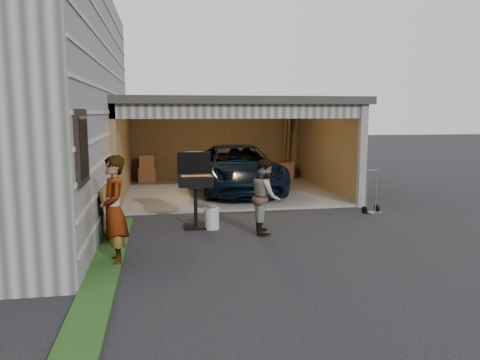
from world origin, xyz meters
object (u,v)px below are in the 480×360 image
object	(u,v)px
propane_tank	(212,218)
bbq_grill	(195,184)
woman	(114,211)
minivan	(237,170)
hand_truck	(372,205)
man	(266,196)
plywood_panel	(110,214)

from	to	relation	value
propane_tank	bbq_grill	bearing A→B (deg)	149.09
woman	minivan	bearing A→B (deg)	140.68
minivan	bbq_grill	xyz separation A→B (m)	(-1.63, -4.26, 0.26)
minivan	hand_truck	bearing A→B (deg)	-52.35
woman	bbq_grill	size ratio (longest dim) A/B	1.11
bbq_grill	woman	bearing A→B (deg)	-123.08
man	propane_tank	distance (m)	1.30
woman	man	size ratio (longest dim) A/B	1.16
plywood_panel	hand_truck	world-z (taller)	hand_truck
minivan	woman	world-z (taller)	woman
plywood_panel	woman	bearing A→B (deg)	-81.30
propane_tank	plywood_panel	size ratio (longest dim) A/B	0.43
man	woman	bearing A→B (deg)	127.28
propane_tank	hand_truck	xyz separation A→B (m)	(4.12, 0.91, -0.02)
propane_tank	plywood_panel	xyz separation A→B (m)	(-2.07, -0.53, 0.30)
man	propane_tank	world-z (taller)	man
man	bbq_grill	distance (m)	1.58
woman	plywood_panel	distance (m)	1.63
woman	bbq_grill	distance (m)	2.75
bbq_grill	propane_tank	distance (m)	0.83
man	bbq_grill	xyz separation A→B (m)	(-1.40, 0.71, 0.19)
man	propane_tank	size ratio (longest dim) A/B	3.34
propane_tank	woman	bearing A→B (deg)	-131.08
woman	plywood_panel	size ratio (longest dim) A/B	1.69
bbq_grill	propane_tank	bearing A→B (deg)	-30.91
woman	propane_tank	bearing A→B (deg)	125.09
bbq_grill	hand_truck	size ratio (longest dim) A/B	1.49
hand_truck	bbq_grill	bearing A→B (deg)	170.91
woman	hand_truck	bearing A→B (deg)	103.01
bbq_grill	minivan	bearing A→B (deg)	69.08
woman	hand_truck	distance (m)	6.71
minivan	propane_tank	distance (m)	4.67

